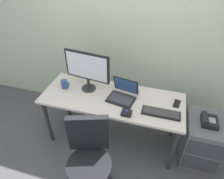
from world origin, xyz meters
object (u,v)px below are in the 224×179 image
(monitor_main, at_px, (87,68))
(cell_phone, at_px, (177,104))
(desk_phone, at_px, (209,121))
(trackball_mouse, at_px, (126,113))
(coffee_mug, at_px, (65,84))
(office_chair, at_px, (90,164))
(file_cabinet, at_px, (201,140))
(laptop, at_px, (123,94))
(keyboard, at_px, (161,113))

(monitor_main, xyz_separation_m, cell_phone, (1.08, 0.01, -0.29))
(desk_phone, bearing_deg, trackball_mouse, -165.20)
(trackball_mouse, height_order, coffee_mug, coffee_mug)
(desk_phone, relative_size, office_chair, 0.21)
(file_cabinet, relative_size, cell_phone, 4.31)
(office_chair, relative_size, coffee_mug, 8.78)
(monitor_main, relative_size, coffee_mug, 5.23)
(file_cabinet, bearing_deg, monitor_main, 177.06)
(desk_phone, height_order, monitor_main, monitor_main)
(file_cabinet, xyz_separation_m, cell_phone, (-0.37, 0.08, 0.42))
(office_chair, xyz_separation_m, laptop, (0.14, 0.76, 0.34))
(desk_phone, height_order, office_chair, office_chair)
(cell_phone, bearing_deg, file_cabinet, -2.05)
(monitor_main, bearing_deg, keyboard, -12.90)
(office_chair, bearing_deg, keyboard, 45.35)
(monitor_main, xyz_separation_m, laptop, (0.45, -0.06, -0.24))
(laptop, xyz_separation_m, cell_phone, (0.62, 0.06, -0.05))
(keyboard, height_order, trackball_mouse, trackball_mouse)
(monitor_main, bearing_deg, desk_phone, -3.61)
(monitor_main, height_order, laptop, monitor_main)
(office_chair, xyz_separation_m, trackball_mouse, (0.25, 0.50, 0.31))
(file_cabinet, distance_m, monitor_main, 1.61)
(monitor_main, bearing_deg, coffee_mug, -167.70)
(trackball_mouse, xyz_separation_m, cell_phone, (0.52, 0.33, -0.02))
(desk_phone, relative_size, keyboard, 0.49)
(cell_phone, bearing_deg, desk_phone, -4.80)
(laptop, distance_m, cell_phone, 0.63)
(file_cabinet, distance_m, office_chair, 1.36)
(file_cabinet, relative_size, desk_phone, 3.06)
(file_cabinet, distance_m, coffee_mug, 1.81)
(laptop, distance_m, coffee_mug, 0.75)
(keyboard, xyz_separation_m, cell_phone, (0.16, 0.22, -0.01))
(desk_phone, height_order, coffee_mug, coffee_mug)
(trackball_mouse, bearing_deg, file_cabinet, 15.66)
(office_chair, xyz_separation_m, coffee_mug, (-0.61, 0.76, 0.34))
(monitor_main, xyz_separation_m, coffee_mug, (-0.30, -0.06, -0.24))
(file_cabinet, relative_size, monitor_main, 1.08)
(office_chair, distance_m, laptop, 0.85)
(trackball_mouse, bearing_deg, desk_phone, 14.80)
(laptop, xyz_separation_m, coffee_mug, (-0.75, -0.01, 0.00))
(file_cabinet, height_order, keyboard, keyboard)
(cell_phone, bearing_deg, coffee_mug, -166.79)
(laptop, bearing_deg, office_chair, -100.52)
(file_cabinet, relative_size, coffee_mug, 5.65)
(file_cabinet, distance_m, laptop, 1.10)
(coffee_mug, bearing_deg, keyboard, -6.81)
(office_chair, xyz_separation_m, keyboard, (0.61, 0.61, 0.30))
(trackball_mouse, relative_size, coffee_mug, 1.02)
(desk_phone, relative_size, monitor_main, 0.35)
(keyboard, bearing_deg, monitor_main, 167.10)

